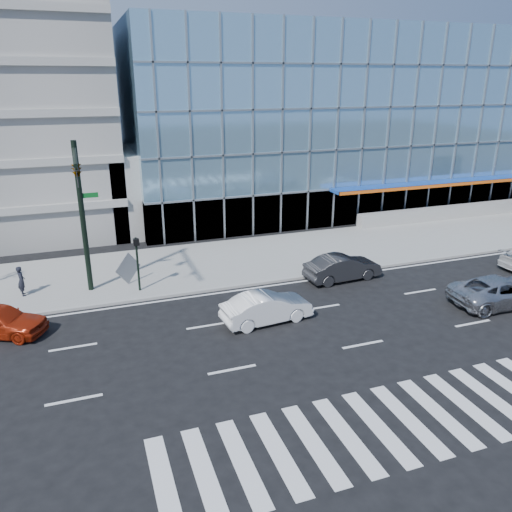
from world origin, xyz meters
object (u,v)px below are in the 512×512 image
(ped_signal_post, at_px, (137,256))
(dark_sedan, at_px, (343,268))
(traffic_signal, at_px, (79,186))
(silver_suv, at_px, (501,291))
(pedestrian, at_px, (21,281))
(white_sedan, at_px, (267,308))
(tilted_panel, at_px, (128,268))

(ped_signal_post, height_order, dark_sedan, ped_signal_post)
(traffic_signal, bearing_deg, silver_suv, -20.23)
(dark_sedan, distance_m, pedestrian, 17.56)
(silver_suv, bearing_deg, pedestrian, 71.60)
(traffic_signal, distance_m, white_sedan, 10.78)
(traffic_signal, xyz_separation_m, ped_signal_post, (2.50, 0.37, -4.02))
(silver_suv, bearing_deg, white_sedan, 82.56)
(traffic_signal, distance_m, ped_signal_post, 4.75)
(ped_signal_post, height_order, pedestrian, ped_signal_post)
(ped_signal_post, relative_size, white_sedan, 0.68)
(pedestrian, bearing_deg, tilted_panel, -109.00)
(traffic_signal, relative_size, white_sedan, 1.82)
(traffic_signal, height_order, white_sedan, traffic_signal)
(ped_signal_post, relative_size, silver_suv, 0.56)
(dark_sedan, bearing_deg, pedestrian, 74.91)
(silver_suv, distance_m, pedestrian, 24.96)
(traffic_signal, height_order, dark_sedan, traffic_signal)
(white_sedan, height_order, pedestrian, pedestrian)
(traffic_signal, relative_size, tilted_panel, 6.15)
(pedestrian, bearing_deg, silver_suv, -127.92)
(ped_signal_post, xyz_separation_m, silver_suv, (17.30, -7.67, -1.40))
(dark_sedan, height_order, tilted_panel, tilted_panel)
(pedestrian, xyz_separation_m, tilted_panel, (5.48, -0.25, 0.10))
(pedestrian, bearing_deg, white_sedan, -138.07)
(traffic_signal, bearing_deg, white_sedan, -33.02)
(traffic_signal, bearing_deg, tilted_panel, 37.84)
(traffic_signal, height_order, ped_signal_post, traffic_signal)
(tilted_panel, bearing_deg, ped_signal_post, -106.54)
(white_sedan, xyz_separation_m, dark_sedan, (6.00, 3.50, 0.02))
(traffic_signal, xyz_separation_m, tilted_panel, (2.06, 1.60, -5.10))
(dark_sedan, bearing_deg, ped_signal_post, 76.36)
(pedestrian, height_order, tilted_panel, tilted_panel)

